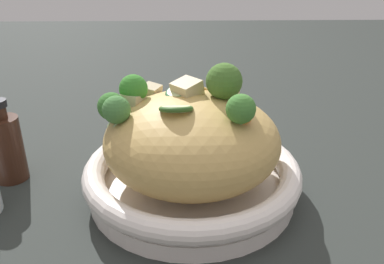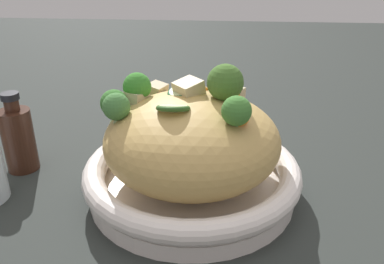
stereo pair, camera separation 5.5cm
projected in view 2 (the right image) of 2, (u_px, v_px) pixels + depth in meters
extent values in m
plane|color=#2A2E2B|center=(192.00, 192.00, 0.59)|extent=(3.00, 3.00, 0.00)
cylinder|color=white|center=(192.00, 186.00, 0.59)|extent=(0.30, 0.30, 0.02)
torus|color=white|center=(192.00, 170.00, 0.57)|extent=(0.31, 0.31, 0.03)
ellipsoid|color=tan|center=(192.00, 140.00, 0.55)|extent=(0.25, 0.25, 0.13)
torus|color=tan|center=(195.00, 114.00, 0.55)|extent=(0.07, 0.08, 0.02)
torus|color=tan|center=(199.00, 97.00, 0.56)|extent=(0.08, 0.08, 0.02)
cone|color=#96AE6C|center=(225.00, 100.00, 0.54)|extent=(0.03, 0.03, 0.01)
sphere|color=#426C2A|center=(225.00, 82.00, 0.53)|extent=(0.06, 0.06, 0.05)
cone|color=#95AC6A|center=(138.00, 102.00, 0.57)|extent=(0.02, 0.03, 0.02)
sphere|color=#357E2A|center=(137.00, 87.00, 0.56)|extent=(0.05, 0.05, 0.04)
cone|color=#8FAD70|center=(236.00, 126.00, 0.48)|extent=(0.02, 0.02, 0.01)
sphere|color=#427F34|center=(236.00, 111.00, 0.47)|extent=(0.05, 0.05, 0.04)
cone|color=#9AB171|center=(118.00, 121.00, 0.53)|extent=(0.02, 0.02, 0.02)
sphere|color=#437B3C|center=(116.00, 107.00, 0.52)|extent=(0.05, 0.05, 0.04)
cone|color=#97B26B|center=(115.00, 118.00, 0.56)|extent=(0.02, 0.02, 0.02)
sphere|color=#37722D|center=(114.00, 103.00, 0.55)|extent=(0.05, 0.05, 0.04)
cylinder|color=orange|center=(240.00, 121.00, 0.49)|extent=(0.03, 0.03, 0.01)
cylinder|color=orange|center=(201.00, 88.00, 0.58)|extent=(0.03, 0.03, 0.01)
cylinder|color=orange|center=(230.00, 96.00, 0.55)|extent=(0.03, 0.03, 0.03)
cylinder|color=beige|center=(173.00, 108.00, 0.50)|extent=(0.04, 0.04, 0.02)
torus|color=#2F5721|center=(173.00, 108.00, 0.50)|extent=(0.04, 0.04, 0.02)
cylinder|color=beige|center=(180.00, 91.00, 0.55)|extent=(0.04, 0.04, 0.01)
torus|color=#215D2E|center=(180.00, 91.00, 0.55)|extent=(0.05, 0.05, 0.02)
cube|color=beige|center=(234.00, 93.00, 0.59)|extent=(0.04, 0.04, 0.02)
cube|color=#C5B289|center=(157.00, 91.00, 0.61)|extent=(0.04, 0.04, 0.03)
cube|color=#C9B488|center=(189.00, 90.00, 0.55)|extent=(0.05, 0.05, 0.03)
cube|color=#C7BA8E|center=(136.00, 99.00, 0.56)|extent=(0.04, 0.04, 0.02)
cylinder|color=#381E14|center=(19.00, 140.00, 0.63)|extent=(0.05, 0.05, 0.10)
cylinder|color=#381E14|center=(12.00, 105.00, 0.61)|extent=(0.02, 0.02, 0.02)
cylinder|color=black|center=(10.00, 96.00, 0.60)|extent=(0.03, 0.03, 0.01)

